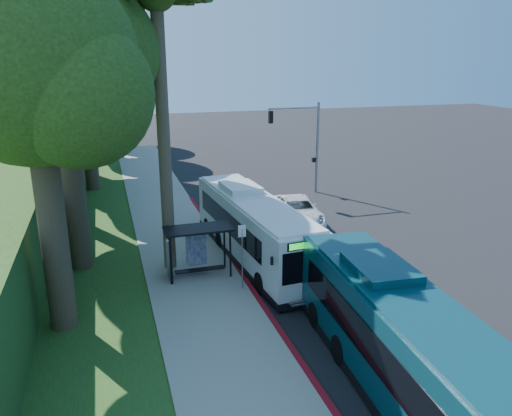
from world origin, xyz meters
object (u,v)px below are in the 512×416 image
object	(u,v)px
pickup	(296,211)
bus_shelter	(193,242)
teal_bus	(406,345)
white_bus	(253,227)

from	to	relation	value
pickup	bus_shelter	bearing A→B (deg)	-133.83
teal_bus	pickup	bearing A→B (deg)	83.42
bus_shelter	pickup	world-z (taller)	bus_shelter
teal_bus	pickup	xyz separation A→B (m)	(3.08, 16.83, -0.98)
bus_shelter	teal_bus	world-z (taller)	teal_bus
white_bus	pickup	size ratio (longest dim) A/B	2.04
bus_shelter	pickup	distance (m)	9.91
white_bus	pickup	xyz separation A→B (m)	(4.30, 4.65, -0.92)
white_bus	pickup	distance (m)	6.40
teal_bus	pickup	size ratio (longest dim) A/B	2.11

